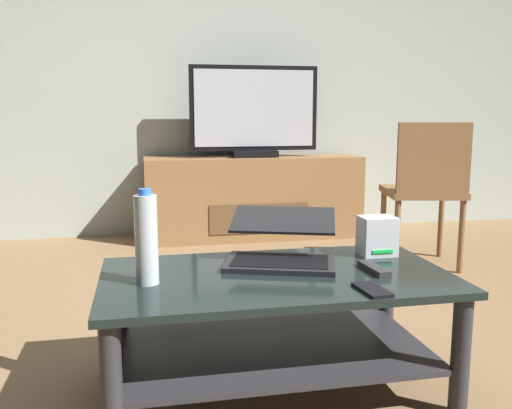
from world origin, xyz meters
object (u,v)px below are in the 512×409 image
Objects in this scene: router_box at (377,236)px; cell_phone at (372,290)px; coffee_table at (276,310)px; tv_remote at (374,269)px; dining_chair at (426,185)px; laptop at (282,245)px; water_bottle_near at (146,239)px; media_cabinet at (254,197)px; television at (254,113)px.

cell_phone is at bearing -115.37° from router_box.
tv_remote is (0.33, -0.04, 0.14)m from coffee_table.
dining_chair reaches higher than laptop.
water_bottle_near is at bearing 156.53° from cell_phone.
router_box is 0.49× the size of water_bottle_near.
media_cabinet reaches higher than cell_phone.
water_bottle_near reaches higher than cell_phone.
coffee_table is 1.30× the size of dining_chair.
laptop is 0.51m from water_bottle_near.
laptop is at bearing 110.11° from cell_phone.
television is 2.61m from cell_phone.
tv_remote is (-0.10, -0.21, -0.06)m from router_box.
laptop is 3.03× the size of tv_remote.
television is 2.51m from water_bottle_near.
laptop is at bearing 140.98° from tv_remote.
media_cabinet is at bearing 84.01° from tv_remote.
coffee_table is at bearing 129.44° from cell_phone.
tv_remote reaches higher than coffee_table.
cell_phone is (-1.00, -1.53, -0.09)m from dining_chair.
laptop reaches higher than coffee_table.
router_box reaches higher than tv_remote.
television is 5.95× the size of tv_remote.
dining_chair is at bearing 38.52° from water_bottle_near.
dining_chair is (0.85, -1.05, 0.20)m from media_cabinet.
media_cabinet is 2.39m from tv_remote.
water_bottle_near is at bearing -141.48° from dining_chair.
media_cabinet is at bearing 91.00° from router_box.
router_box reaches higher than cell_phone.
laptop is (-1.19, -1.15, -0.04)m from dining_chair.
media_cabinet reaches higher than coffee_table.
media_cabinet reaches higher than router_box.
cell_phone is (-0.15, -2.56, -0.52)m from television.
water_bottle_near is (-0.42, -0.03, 0.27)m from coffee_table.
coffee_table is 2.37× the size of laptop.
media_cabinet is 2.23m from laptop.
water_bottle_near reaches higher than media_cabinet.
laptop reaches higher than tv_remote.
media_cabinet is at bearing 81.06° from cell_phone.
coffee_table is at bearing -99.46° from media_cabinet.
laptop is (-0.34, -2.20, 0.17)m from media_cabinet.
laptop reaches higher than cell_phone.
coffee_table is 2.37m from media_cabinet.
laptop is 3.46× the size of cell_phone.
dining_chair is at bearing -50.30° from television.
tv_remote is (-0.06, -2.36, -0.51)m from television.
tv_remote is at bearing -115.97° from router_box.
coffee_table is at bearing -99.54° from television.
television reaches higher than tv_remote.
media_cabinet is 3.34× the size of laptop.
water_bottle_near is 1.87× the size of tv_remote.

